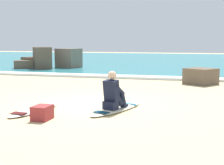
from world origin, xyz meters
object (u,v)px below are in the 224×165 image
Objects in this scene: beach_bag at (42,113)px; surfboard_main at (117,109)px; surfboard_spare_near at (35,110)px; shoreline_rock at (201,76)px; surfer_seated at (113,94)px.

surfboard_main is at bearing 47.84° from beach_bag.
surfboard_spare_near is 1.88× the size of shoreline_rock.
surfer_seated is 0.89× the size of shoreline_rock.
surfer_seated reaches higher than surfboard_spare_near.
surfer_seated is 6.40m from shoreline_rock.
shoreline_rock is (3.86, 6.62, 0.29)m from surfboard_spare_near.
surfer_seated reaches higher than shoreline_rock.
surfer_seated reaches higher than beach_bag.
beach_bag is (-1.33, -1.47, 0.12)m from surfboard_main.
beach_bag is (-3.24, -7.40, -0.16)m from shoreline_rock.
beach_bag is (0.62, -0.78, 0.12)m from surfboard_spare_near.
beach_bag is at bearing -113.65° from shoreline_rock.
shoreline_rock is 2.20× the size of beach_bag.
shoreline_rock reaches higher than surfboard_spare_near.
surfboard_spare_near is 7.67m from shoreline_rock.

